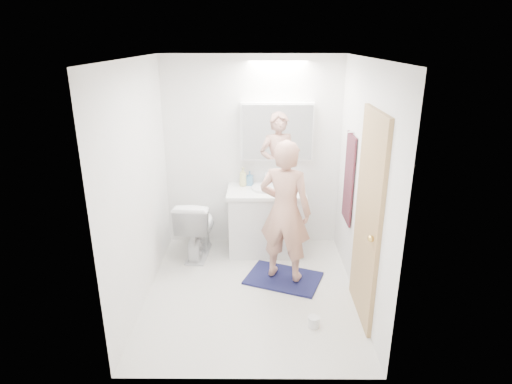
{
  "coord_description": "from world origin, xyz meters",
  "views": [
    {
      "loc": [
        0.07,
        -3.97,
        2.57
      ],
      "look_at": [
        0.05,
        0.25,
        1.05
      ],
      "focal_mm": 30.09,
      "sensor_mm": 36.0,
      "label": 1
    }
  ],
  "objects_px": {
    "soap_bottle_a": "(243,177)",
    "soap_bottle_b": "(250,178)",
    "toothbrush_cup": "(283,182)",
    "medicine_cabinet": "(277,131)",
    "person": "(285,211)",
    "toilet_paper_roll": "(314,322)",
    "vanity_cabinet": "(266,222)",
    "toilet": "(197,227)"
  },
  "relations": [
    {
      "from": "vanity_cabinet",
      "to": "toilet",
      "type": "height_order",
      "value": "vanity_cabinet"
    },
    {
      "from": "medicine_cabinet",
      "to": "person",
      "type": "height_order",
      "value": "medicine_cabinet"
    },
    {
      "from": "soap_bottle_a",
      "to": "toilet_paper_roll",
      "type": "xyz_separation_m",
      "value": [
        0.72,
        -1.69,
        -0.89
      ]
    },
    {
      "from": "soap_bottle_a",
      "to": "toothbrush_cup",
      "type": "distance_m",
      "value": 0.51
    },
    {
      "from": "vanity_cabinet",
      "to": "toothbrush_cup",
      "type": "height_order",
      "value": "toothbrush_cup"
    },
    {
      "from": "person",
      "to": "toilet_paper_roll",
      "type": "relative_size",
      "value": 14.2
    },
    {
      "from": "medicine_cabinet",
      "to": "soap_bottle_a",
      "type": "relative_size",
      "value": 3.65
    },
    {
      "from": "person",
      "to": "toothbrush_cup",
      "type": "height_order",
      "value": "person"
    },
    {
      "from": "toilet_paper_roll",
      "to": "medicine_cabinet",
      "type": "bearing_deg",
      "value": 99.69
    },
    {
      "from": "medicine_cabinet",
      "to": "soap_bottle_b",
      "type": "xyz_separation_m",
      "value": [
        -0.33,
        -0.03,
        -0.59
      ]
    },
    {
      "from": "soap_bottle_b",
      "to": "person",
      "type": "bearing_deg",
      "value": -66.1
    },
    {
      "from": "toothbrush_cup",
      "to": "medicine_cabinet",
      "type": "bearing_deg",
      "value": 148.82
    },
    {
      "from": "toilet",
      "to": "soap_bottle_b",
      "type": "distance_m",
      "value": 0.89
    },
    {
      "from": "vanity_cabinet",
      "to": "person",
      "type": "xyz_separation_m",
      "value": [
        0.19,
        -0.71,
        0.44
      ]
    },
    {
      "from": "person",
      "to": "soap_bottle_b",
      "type": "relative_size",
      "value": 8.52
    },
    {
      "from": "vanity_cabinet",
      "to": "person",
      "type": "distance_m",
      "value": 0.85
    },
    {
      "from": "soap_bottle_a",
      "to": "toilet",
      "type": "bearing_deg",
      "value": -154.91
    },
    {
      "from": "vanity_cabinet",
      "to": "soap_bottle_b",
      "type": "bearing_deg",
      "value": 138.64
    },
    {
      "from": "toilet",
      "to": "soap_bottle_a",
      "type": "distance_m",
      "value": 0.84
    },
    {
      "from": "toothbrush_cup",
      "to": "soap_bottle_b",
      "type": "bearing_deg",
      "value": 177.25
    },
    {
      "from": "toothbrush_cup",
      "to": "toilet_paper_roll",
      "type": "bearing_deg",
      "value": -82.75
    },
    {
      "from": "toilet",
      "to": "toilet_paper_roll",
      "type": "bearing_deg",
      "value": 136.3
    },
    {
      "from": "person",
      "to": "soap_bottle_b",
      "type": "xyz_separation_m",
      "value": [
        -0.39,
        0.89,
        0.08
      ]
    },
    {
      "from": "vanity_cabinet",
      "to": "toilet",
      "type": "relative_size",
      "value": 1.2
    },
    {
      "from": "toilet",
      "to": "toothbrush_cup",
      "type": "relative_size",
      "value": 7.16
    },
    {
      "from": "toothbrush_cup",
      "to": "toilet_paper_roll",
      "type": "xyz_separation_m",
      "value": [
        0.22,
        -1.7,
        -0.82
      ]
    },
    {
      "from": "person",
      "to": "soap_bottle_a",
      "type": "bearing_deg",
      "value": -39.84
    },
    {
      "from": "toilet",
      "to": "toilet_paper_roll",
      "type": "xyz_separation_m",
      "value": [
        1.28,
        -1.43,
        -0.32
      ]
    },
    {
      "from": "vanity_cabinet",
      "to": "medicine_cabinet",
      "type": "distance_m",
      "value": 1.14
    },
    {
      "from": "soap_bottle_b",
      "to": "toothbrush_cup",
      "type": "height_order",
      "value": "soap_bottle_b"
    },
    {
      "from": "vanity_cabinet",
      "to": "toilet",
      "type": "distance_m",
      "value": 0.86
    },
    {
      "from": "soap_bottle_a",
      "to": "toilet_paper_roll",
      "type": "relative_size",
      "value": 2.19
    },
    {
      "from": "medicine_cabinet",
      "to": "vanity_cabinet",
      "type": "bearing_deg",
      "value": -121.7
    },
    {
      "from": "person",
      "to": "toilet_paper_roll",
      "type": "xyz_separation_m",
      "value": [
        0.24,
        -0.84,
        -0.78
      ]
    },
    {
      "from": "vanity_cabinet",
      "to": "soap_bottle_a",
      "type": "xyz_separation_m",
      "value": [
        -0.29,
        0.15,
        0.55
      ]
    },
    {
      "from": "vanity_cabinet",
      "to": "toothbrush_cup",
      "type": "distance_m",
      "value": 0.55
    },
    {
      "from": "soap_bottle_b",
      "to": "toilet",
      "type": "bearing_deg",
      "value": -155.61
    },
    {
      "from": "vanity_cabinet",
      "to": "soap_bottle_a",
      "type": "bearing_deg",
      "value": 152.58
    },
    {
      "from": "soap_bottle_a",
      "to": "soap_bottle_b",
      "type": "xyz_separation_m",
      "value": [
        0.08,
        0.03,
        -0.03
      ]
    },
    {
      "from": "medicine_cabinet",
      "to": "toilet",
      "type": "relative_size",
      "value": 1.17
    },
    {
      "from": "soap_bottle_a",
      "to": "toothbrush_cup",
      "type": "height_order",
      "value": "soap_bottle_a"
    },
    {
      "from": "medicine_cabinet",
      "to": "soap_bottle_b",
      "type": "distance_m",
      "value": 0.68
    }
  ]
}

